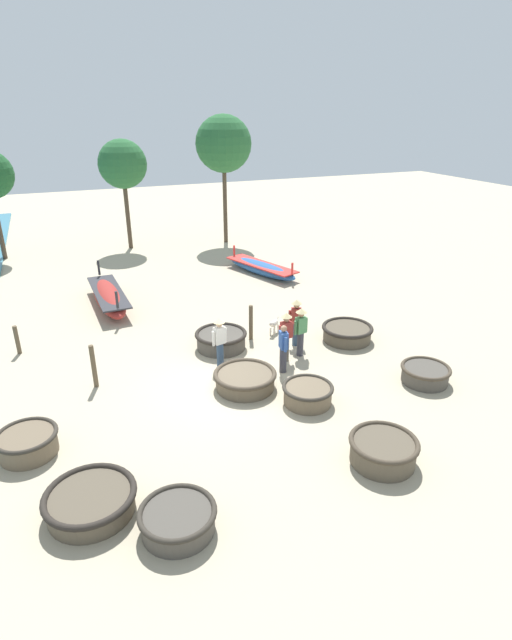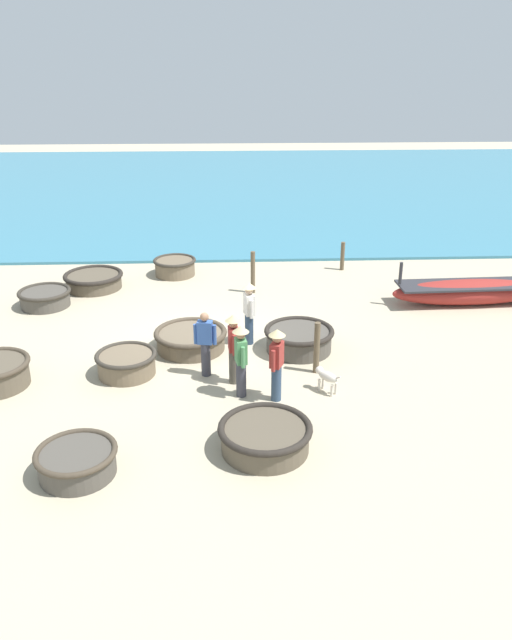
{
  "view_description": "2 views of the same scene",
  "coord_description": "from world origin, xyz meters",
  "px_view_note": "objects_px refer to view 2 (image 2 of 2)",
  "views": [
    {
      "loc": [
        -4.19,
        -12.17,
        7.62
      ],
      "look_at": [
        1.71,
        2.01,
        1.0
      ],
      "focal_mm": 28.0,
      "sensor_mm": 36.0,
      "label": 1
    },
    {
      "loc": [
        14.77,
        0.66,
        6.88
      ],
      "look_at": [
        0.47,
        1.3,
        0.81
      ],
      "focal_mm": 35.0,
      "sensor_mm": 36.0,
      "label": 2
    }
  ],
  "objects_px": {
    "fisherman_standing_left": "(249,309)",
    "fisherman_crouching": "(233,344)",
    "coracle_upturned": "(45,297)",
    "fisherman_standing_right": "(205,342)",
    "fisherman_by_coracle": "(277,360)",
    "long_boat_red_hull": "(470,291)",
    "mooring_post_mid_beach": "(317,348)",
    "coracle_front_right": "(191,339)",
    "dog": "(326,377)",
    "coracle_weathered": "(126,363)",
    "fisherman_hauling": "(241,356)",
    "coracle_beside_post": "(77,461)",
    "coracle_far_left": "(175,266)",
    "coracle_nearest": "(265,436)",
    "coracle_center": "(299,338)",
    "mooring_post_inland": "(342,256)",
    "coracle_far_right": "(94,280)",
    "mooring_post_shoreline": "(253,272)"
  },
  "relations": [
    {
      "from": "coracle_nearest",
      "to": "mooring_post_shoreline",
      "type": "bearing_deg",
      "value": 179.24
    },
    {
      "from": "coracle_weathered",
      "to": "fisherman_standing_left",
      "type": "bearing_deg",
      "value": 118.1
    },
    {
      "from": "coracle_center",
      "to": "mooring_post_shoreline",
      "type": "distance_m",
      "value": 4.35
    },
    {
      "from": "coracle_weathered",
      "to": "long_boat_red_hull",
      "type": "height_order",
      "value": "long_boat_red_hull"
    },
    {
      "from": "coracle_front_right",
      "to": "mooring_post_mid_beach",
      "type": "relative_size",
      "value": 1.46
    },
    {
      "from": "mooring_post_inland",
      "to": "coracle_far_left",
      "type": "bearing_deg",
      "value": -86.88
    },
    {
      "from": "coracle_front_right",
      "to": "mooring_post_inland",
      "type": "distance_m",
      "value": 7.89
    },
    {
      "from": "coracle_far_right",
      "to": "coracle_upturned",
      "type": "height_order",
      "value": "coracle_upturned"
    },
    {
      "from": "fisherman_hauling",
      "to": "dog",
      "type": "height_order",
      "value": "fisherman_hauling"
    },
    {
      "from": "coracle_nearest",
      "to": "fisherman_standing_left",
      "type": "height_order",
      "value": "fisherman_standing_left"
    },
    {
      "from": "mooring_post_shoreline",
      "to": "coracle_weathered",
      "type": "bearing_deg",
      "value": -30.71
    },
    {
      "from": "fisherman_standing_left",
      "to": "fisherman_hauling",
      "type": "height_order",
      "value": "same"
    },
    {
      "from": "fisherman_by_coracle",
      "to": "fisherman_crouching",
      "type": "xyz_separation_m",
      "value": [
        -0.82,
        -0.9,
        0.0
      ]
    },
    {
      "from": "coracle_center",
      "to": "long_boat_red_hull",
      "type": "bearing_deg",
      "value": 118.67
    },
    {
      "from": "fisherman_crouching",
      "to": "fisherman_standing_right",
      "type": "bearing_deg",
      "value": -121.58
    },
    {
      "from": "fisherman_standing_left",
      "to": "fisherman_crouching",
      "type": "distance_m",
      "value": 2.12
    },
    {
      "from": "coracle_nearest",
      "to": "mooring_post_mid_beach",
      "type": "bearing_deg",
      "value": 155.92
    },
    {
      "from": "coracle_beside_post",
      "to": "fisherman_crouching",
      "type": "height_order",
      "value": "fisherman_crouching"
    },
    {
      "from": "fisherman_by_coracle",
      "to": "fisherman_standing_right",
      "type": "bearing_deg",
      "value": -128.07
    },
    {
      "from": "coracle_front_right",
      "to": "coracle_nearest",
      "type": "relative_size",
      "value": 1.03
    },
    {
      "from": "coracle_weathered",
      "to": "fisherman_standing_right",
      "type": "relative_size",
      "value": 0.91
    },
    {
      "from": "fisherman_by_coracle",
      "to": "mooring_post_shoreline",
      "type": "xyz_separation_m",
      "value": [
        -6.67,
        -0.24,
        -0.29
      ]
    },
    {
      "from": "coracle_far_left",
      "to": "coracle_beside_post",
      "type": "bearing_deg",
      "value": -4.79
    },
    {
      "from": "coracle_upturned",
      "to": "fisherman_standing_right",
      "type": "bearing_deg",
      "value": 46.99
    },
    {
      "from": "long_boat_red_hull",
      "to": "mooring_post_mid_beach",
      "type": "xyz_separation_m",
      "value": [
        4.2,
        -5.2,
        0.25
      ]
    },
    {
      "from": "fisherman_hauling",
      "to": "mooring_post_inland",
      "type": "distance_m",
      "value": 9.36
    },
    {
      "from": "coracle_front_right",
      "to": "coracle_beside_post",
      "type": "bearing_deg",
      "value": -19.02
    },
    {
      "from": "fisherman_crouching",
      "to": "coracle_weathered",
      "type": "bearing_deg",
      "value": -101.78
    },
    {
      "from": "coracle_weathered",
      "to": "long_boat_red_hull",
      "type": "relative_size",
      "value": 0.3
    },
    {
      "from": "mooring_post_mid_beach",
      "to": "dog",
      "type": "bearing_deg",
      "value": 6.02
    },
    {
      "from": "coracle_far_left",
      "to": "coracle_nearest",
      "type": "distance_m",
      "value": 10.62
    },
    {
      "from": "coracle_beside_post",
      "to": "fisherman_hauling",
      "type": "bearing_deg",
      "value": 131.71
    },
    {
      "from": "dog",
      "to": "mooring_post_mid_beach",
      "type": "relative_size",
      "value": 0.43
    },
    {
      "from": "coracle_beside_post",
      "to": "coracle_far_left",
      "type": "distance_m",
      "value": 10.96
    },
    {
      "from": "coracle_beside_post",
      "to": "fisherman_standing_right",
      "type": "distance_m",
      "value": 4.29
    },
    {
      "from": "coracle_beside_post",
      "to": "mooring_post_inland",
      "type": "relative_size",
      "value": 1.48
    },
    {
      "from": "coracle_upturned",
      "to": "coracle_center",
      "type": "bearing_deg",
      "value": 65.09
    },
    {
      "from": "coracle_weathered",
      "to": "coracle_upturned",
      "type": "bearing_deg",
      "value": -145.57
    },
    {
      "from": "coracle_weathered",
      "to": "coracle_far_left",
      "type": "bearing_deg",
      "value": 175.27
    },
    {
      "from": "long_boat_red_hull",
      "to": "fisherman_standing_left",
      "type": "distance_m",
      "value": 7.2
    },
    {
      "from": "dog",
      "to": "mooring_post_mid_beach",
      "type": "xyz_separation_m",
      "value": [
        -0.94,
        -0.1,
        0.26
      ]
    },
    {
      "from": "fisherman_standing_left",
      "to": "fisherman_crouching",
      "type": "bearing_deg",
      "value": -11.4
    },
    {
      "from": "coracle_center",
      "to": "fisherman_standing_right",
      "type": "relative_size",
      "value": 1.12
    },
    {
      "from": "coracle_far_left",
      "to": "dog",
      "type": "xyz_separation_m",
      "value": [
        8.18,
        3.94,
        0.06
      ]
    },
    {
      "from": "coracle_center",
      "to": "coracle_nearest",
      "type": "distance_m",
      "value": 4.43
    },
    {
      "from": "coracle_far_right",
      "to": "mooring_post_inland",
      "type": "xyz_separation_m",
      "value": [
        -1.5,
        8.27,
        0.22
      ]
    },
    {
      "from": "coracle_upturned",
      "to": "mooring_post_mid_beach",
      "type": "height_order",
      "value": "mooring_post_mid_beach"
    },
    {
      "from": "fisherman_crouching",
      "to": "fisherman_by_coracle",
      "type": "bearing_deg",
      "value": 47.91
    },
    {
      "from": "coracle_upturned",
      "to": "mooring_post_inland",
      "type": "height_order",
      "value": "mooring_post_inland"
    },
    {
      "from": "coracle_far_right",
      "to": "fisherman_standing_right",
      "type": "xyz_separation_m",
      "value": [
        6.09,
        3.77,
        0.56
      ]
    }
  ]
}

